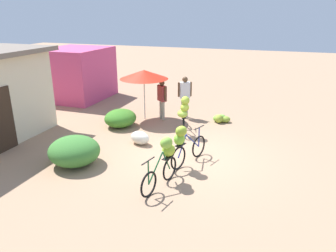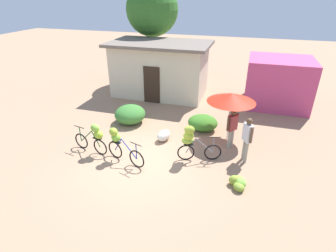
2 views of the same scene
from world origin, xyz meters
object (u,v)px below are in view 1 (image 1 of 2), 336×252
object	(u,v)px
shop_pink	(77,74)
bicycle_leftmost	(164,158)
market_umbrella	(144,74)
person_vendor	(162,96)
person_bystander	(185,93)
bicycle_near_pile	(184,143)
banana_pile_on_ground	(221,119)
bicycle_center_loaded	(184,112)
produce_sack	(140,138)

from	to	relation	value
shop_pink	bicycle_leftmost	world-z (taller)	shop_pink
market_umbrella	person_vendor	xyz separation A→B (m)	(0.17, -0.69, -0.85)
person_bystander	shop_pink	bearing A→B (deg)	77.68
shop_pink	person_vendor	xyz separation A→B (m)	(-1.89, -5.24, -0.26)
bicycle_near_pile	banana_pile_on_ground	size ratio (longest dim) A/B	2.01
person_vendor	shop_pink	bearing A→B (deg)	70.16
bicycle_center_loaded	produce_sack	distance (m)	1.87
bicycle_center_loaded	person_bystander	bearing A→B (deg)	15.76
bicycle_near_pile	person_vendor	bearing A→B (deg)	28.72
bicycle_leftmost	bicycle_near_pile	distance (m)	1.14
bicycle_leftmost	person_vendor	size ratio (longest dim) A/B	0.97
market_umbrella	produce_sack	distance (m)	3.11
shop_pink	bicycle_near_pile	distance (m)	9.23
produce_sack	bicycle_center_loaded	bearing A→B (deg)	-37.97
bicycle_leftmost	produce_sack	size ratio (longest dim) A/B	2.25
market_umbrella	person_bystander	distance (m)	1.82
market_umbrella	bicycle_near_pile	world-z (taller)	market_umbrella
person_vendor	person_bystander	world-z (taller)	person_bystander
banana_pile_on_ground	bicycle_center_loaded	bearing A→B (deg)	149.69
shop_pink	bicycle_leftmost	xyz separation A→B (m)	(-6.76, -7.11, -0.53)
shop_pink	banana_pile_on_ground	distance (m)	7.78
produce_sack	person_vendor	xyz separation A→B (m)	(2.68, 0.21, 0.76)
bicycle_leftmost	bicycle_near_pile	bearing A→B (deg)	-9.01
bicycle_leftmost	bicycle_center_loaded	size ratio (longest dim) A/B	1.01
bicycle_center_loaded	person_bystander	world-z (taller)	person_bystander
bicycle_center_loaded	produce_sack	size ratio (longest dim) A/B	2.21
market_umbrella	person_vendor	bearing A→B (deg)	-75.69
bicycle_center_loaded	produce_sack	world-z (taller)	bicycle_center_loaded
market_umbrella	banana_pile_on_ground	distance (m)	3.51
shop_pink	bicycle_near_pile	size ratio (longest dim) A/B	1.95
bicycle_center_loaded	bicycle_leftmost	bearing A→B (deg)	-170.96
person_bystander	bicycle_leftmost	bearing A→B (deg)	-168.62
produce_sack	bicycle_near_pile	bearing A→B (deg)	-120.06
banana_pile_on_ground	shop_pink	bearing A→B (deg)	79.30
bicycle_center_loaded	person_vendor	bearing A→B (deg)	45.38
person_vendor	person_bystander	bearing A→B (deg)	-53.33
bicycle_near_pile	produce_sack	size ratio (longest dim) A/B	2.35
shop_pink	produce_sack	distance (m)	7.19
shop_pink	produce_sack	world-z (taller)	shop_pink
market_umbrella	produce_sack	xyz separation A→B (m)	(-2.50, -0.90, -1.62)
banana_pile_on_ground	person_vendor	distance (m)	2.51
market_umbrella	banana_pile_on_ground	size ratio (longest dim) A/B	2.46
bicycle_near_pile	market_umbrella	bearing A→B (deg)	37.50
market_umbrella	shop_pink	bearing A→B (deg)	65.61
market_umbrella	produce_sack	size ratio (longest dim) A/B	2.88
shop_pink	person_vendor	distance (m)	5.58
bicycle_near_pile	bicycle_center_loaded	world-z (taller)	bicycle_center_loaded
shop_pink	bicycle_near_pile	world-z (taller)	shop_pink
person_bystander	banana_pile_on_ground	bearing A→B (deg)	-94.24
bicycle_leftmost	banana_pile_on_ground	size ratio (longest dim) A/B	1.92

